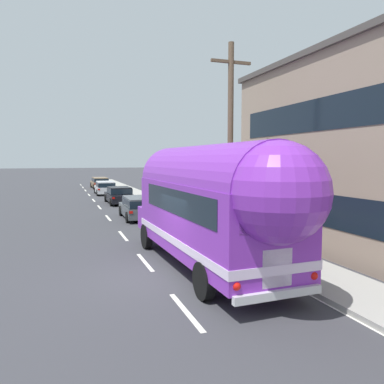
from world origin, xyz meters
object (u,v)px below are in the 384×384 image
at_px(car_third, 105,187).
at_px(car_lead, 139,206).
at_px(utility_pole, 230,141).
at_px(painted_bus, 212,202).
at_px(car_second, 119,195).
at_px(car_fourth, 100,182).

bearing_deg(car_third, car_lead, -89.42).
bearing_deg(car_lead, utility_pole, -73.67).
relative_size(painted_bus, car_third, 2.41).
bearing_deg(car_second, utility_pole, -82.09).
distance_m(car_lead, car_third, 16.82).
bearing_deg(painted_bus, car_third, 90.38).
distance_m(painted_bus, car_second, 20.09).
relative_size(utility_pole, car_second, 1.80).
xyz_separation_m(utility_pole, car_lead, (-2.33, 7.95, -3.63)).
relative_size(utility_pole, car_fourth, 1.83).
bearing_deg(utility_pole, car_second, 97.91).
xyz_separation_m(car_second, car_fourth, (0.12, 17.13, 0.05)).
bearing_deg(painted_bus, utility_pole, 57.33).
distance_m(utility_pole, car_lead, 9.05).
height_order(car_lead, car_second, same).
relative_size(car_third, car_fourth, 0.94).
bearing_deg(car_second, car_lead, -90.32).
xyz_separation_m(car_third, car_fourth, (0.34, 8.78, 0.00)).
bearing_deg(utility_pole, painted_bus, -122.67).
xyz_separation_m(utility_pole, painted_bus, (-2.31, -3.60, -2.12)).
height_order(painted_bus, car_lead, painted_bus).
xyz_separation_m(car_lead, car_third, (-0.17, 16.82, 0.00)).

